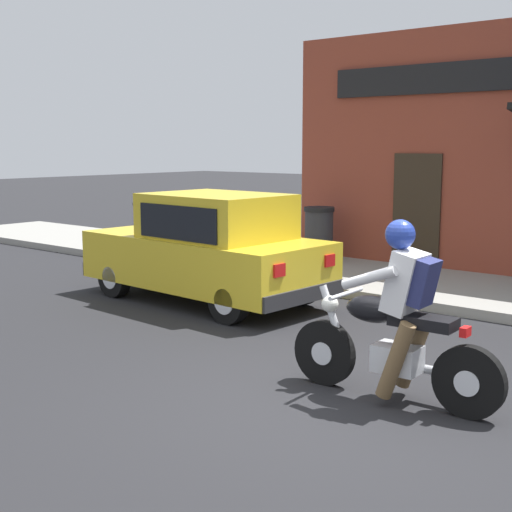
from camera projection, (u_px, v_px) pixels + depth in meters
name	position (u px, v px, depth m)	size (l,w,h in m)	color
ground_plane	(336.00, 403.00, 6.28)	(80.00, 80.00, 0.00)	black
sidewalk_curb	(350.00, 276.00, 11.96)	(2.60, 22.00, 0.14)	gray
motorcycle_with_rider	(395.00, 326.00, 6.24)	(0.56, 2.02, 1.62)	black
car_hatchback	(208.00, 249.00, 10.21)	(1.83, 3.86, 1.57)	black
trash_bin	(319.00, 233.00, 13.12)	(0.56, 0.56, 0.98)	#2D2D33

